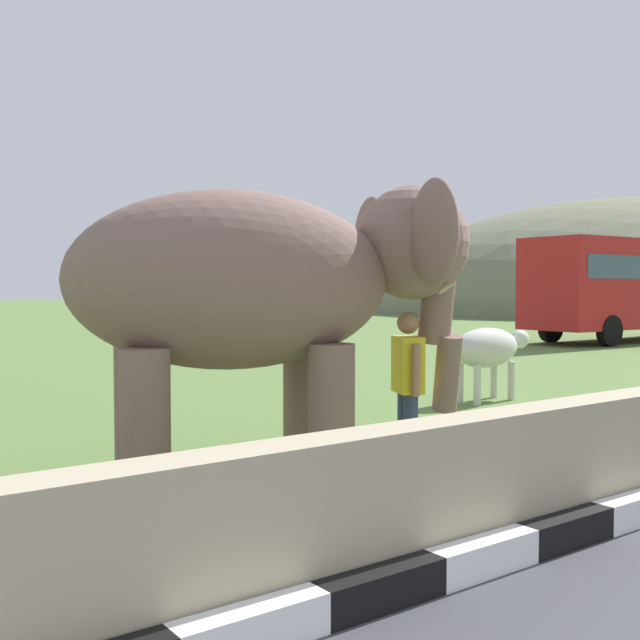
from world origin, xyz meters
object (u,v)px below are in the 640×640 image
object	(u,v)px
bus_red	(633,282)
cow_near	(488,349)
elephant	(269,285)
person_handler	(408,382)

from	to	relation	value
bus_red	cow_near	world-z (taller)	bus_red
elephant	bus_red	world-z (taller)	bus_red
elephant	cow_near	distance (m)	6.36
bus_red	cow_near	bearing A→B (deg)	-156.69
person_handler	bus_red	size ratio (longest dim) A/B	0.18
cow_near	bus_red	bearing A→B (deg)	23.31
elephant	bus_red	size ratio (longest dim) A/B	0.43
bus_red	cow_near	xyz separation A→B (m)	(-15.11, -6.51, -1.21)
bus_red	person_handler	bearing A→B (deg)	-154.59
person_handler	elephant	bearing A→B (deg)	162.32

